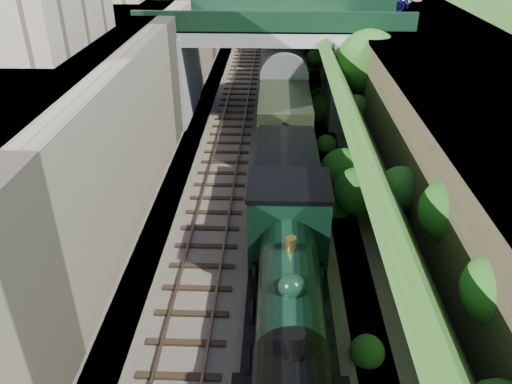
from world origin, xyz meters
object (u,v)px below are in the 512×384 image
at_px(road_bridge, 280,56).
at_px(tree, 370,64).
at_px(locomotive, 289,289).
at_px(tender, 286,184).

distance_m(road_bridge, tree, 6.41).
bearing_deg(locomotive, tree, 73.56).
xyz_separation_m(road_bridge, tender, (0.26, -12.62, -2.46)).
relative_size(locomotive, tender, 1.70).
distance_m(road_bridge, tender, 12.86).
distance_m(tree, tender, 10.27).
height_order(road_bridge, tender, road_bridge).
distance_m(locomotive, tender, 7.37).
xyz_separation_m(locomotive, tender, (-0.00, 7.36, -0.27)).
bearing_deg(tender, locomotive, -90.00).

